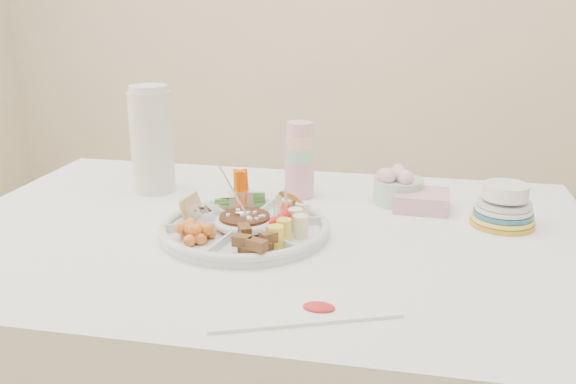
% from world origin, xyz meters
% --- Properties ---
extents(dining_table, '(1.52, 1.02, 0.76)m').
position_xyz_m(dining_table, '(0.00, 0.00, 0.38)').
color(dining_table, white).
rests_on(dining_table, floor).
extents(party_tray, '(0.49, 0.49, 0.04)m').
position_xyz_m(party_tray, '(-0.04, -0.04, 0.78)').
color(party_tray, silver).
rests_on(party_tray, dining_table).
extents(bean_dip, '(0.15, 0.15, 0.04)m').
position_xyz_m(bean_dip, '(-0.04, -0.04, 0.79)').
color(bean_dip, black).
rests_on(bean_dip, party_tray).
extents(tortillas, '(0.12, 0.12, 0.05)m').
position_xyz_m(tortillas, '(0.04, 0.06, 0.80)').
color(tortillas, '#9F693E').
rests_on(tortillas, party_tray).
extents(carrot_cucumber, '(0.15, 0.15, 0.11)m').
position_xyz_m(carrot_cucumber, '(-0.08, 0.08, 0.82)').
color(carrot_cucumber, '#F75800').
rests_on(carrot_cucumber, party_tray).
extents(pita_raisins, '(0.14, 0.14, 0.06)m').
position_xyz_m(pita_raisins, '(-0.17, -0.02, 0.80)').
color(pita_raisins, tan).
rests_on(pita_raisins, party_tray).
extents(cherries, '(0.15, 0.15, 0.05)m').
position_xyz_m(cherries, '(-0.12, -0.14, 0.79)').
color(cherries, '#FE8440').
rests_on(cherries, party_tray).
extents(granola_chunks, '(0.14, 0.14, 0.05)m').
position_xyz_m(granola_chunks, '(0.00, -0.16, 0.79)').
color(granola_chunks, '#412817').
rests_on(granola_chunks, party_tray).
extents(banana_tomato, '(0.14, 0.14, 0.09)m').
position_xyz_m(banana_tomato, '(0.09, -0.06, 0.82)').
color(banana_tomato, '#CFBA80').
rests_on(banana_tomato, party_tray).
extents(cup_stack, '(0.10, 0.10, 0.22)m').
position_xyz_m(cup_stack, '(0.03, 0.26, 0.87)').
color(cup_stack, silver).
rests_on(cup_stack, dining_table).
extents(thermos, '(0.13, 0.13, 0.30)m').
position_xyz_m(thermos, '(-0.37, 0.23, 0.91)').
color(thermos, silver).
rests_on(thermos, dining_table).
extents(flower_bowl, '(0.14, 0.14, 0.10)m').
position_xyz_m(flower_bowl, '(0.29, 0.26, 0.81)').
color(flower_bowl, silver).
rests_on(flower_bowl, dining_table).
extents(napkin_stack, '(0.14, 0.12, 0.05)m').
position_xyz_m(napkin_stack, '(0.35, 0.22, 0.78)').
color(napkin_stack, '#D59DA8').
rests_on(napkin_stack, dining_table).
extents(plate_stack, '(0.17, 0.17, 0.10)m').
position_xyz_m(plate_stack, '(0.54, 0.14, 0.81)').
color(plate_stack, gold).
rests_on(plate_stack, dining_table).
extents(placemat, '(0.35, 0.22, 0.01)m').
position_xyz_m(placemat, '(0.15, -0.36, 0.76)').
color(placemat, white).
rests_on(placemat, dining_table).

